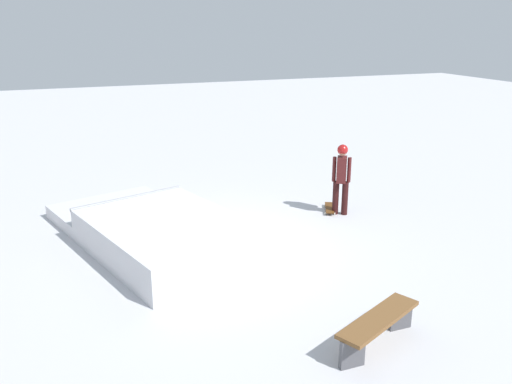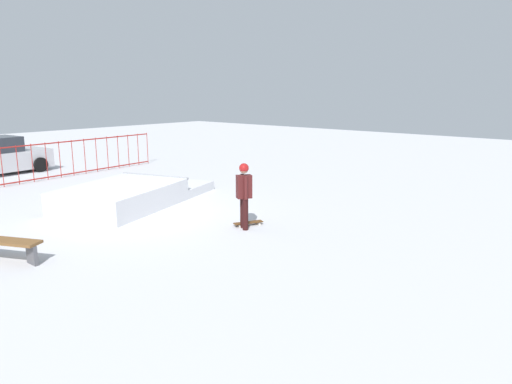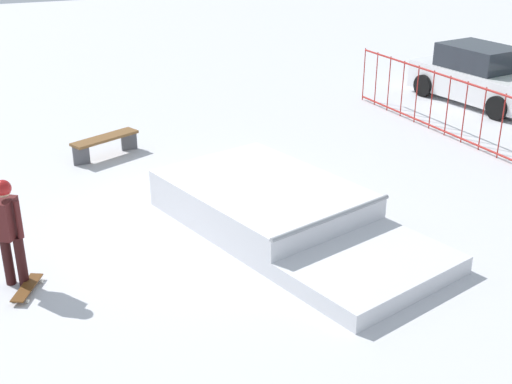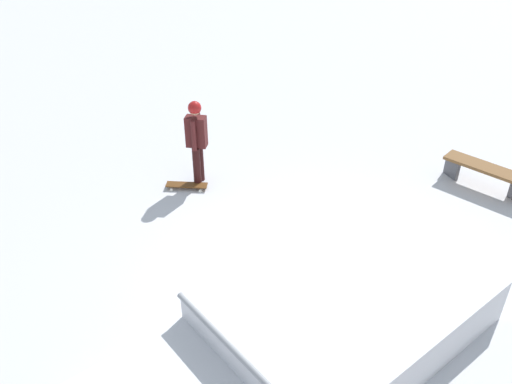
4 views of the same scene
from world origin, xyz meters
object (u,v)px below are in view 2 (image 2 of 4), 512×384
Objects in this scene: skateboard at (248,223)px; park_bench at (5,245)px; skater at (244,191)px; skate_ramp at (131,195)px.

park_bench is (-5.34, 2.11, 0.28)m from skateboard.
skater reaches higher than skateboard.
skate_ramp is at bearing 25.61° from park_bench.
skateboard is 0.50× the size of park_bench.
skater is (0.33, -4.49, 0.69)m from skate_ramp.
skater is 5.55m from park_bench.
skate_ramp is at bearing -56.02° from skateboard.
skater is at bearing -23.86° from park_bench.
skate_ramp is 5.23m from park_bench.
skate_ramp is 3.67× the size of park_bench.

